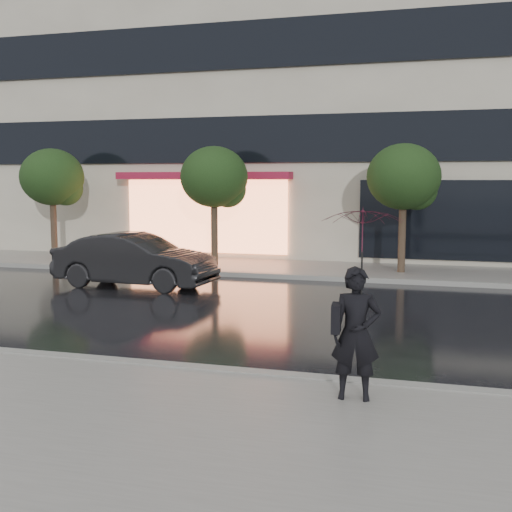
% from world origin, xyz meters
% --- Properties ---
extents(ground, '(120.00, 120.00, 0.00)m').
position_xyz_m(ground, '(0.00, 0.00, 0.00)').
color(ground, black).
rests_on(ground, ground).
extents(sidewalk_near, '(60.00, 4.50, 0.12)m').
position_xyz_m(sidewalk_near, '(0.00, -3.25, 0.06)').
color(sidewalk_near, slate).
rests_on(sidewalk_near, ground).
extents(sidewalk_far, '(60.00, 3.50, 0.12)m').
position_xyz_m(sidewalk_far, '(0.00, 10.25, 0.06)').
color(sidewalk_far, slate).
rests_on(sidewalk_far, ground).
extents(curb_near, '(60.00, 0.25, 0.14)m').
position_xyz_m(curb_near, '(0.00, -1.00, 0.07)').
color(curb_near, gray).
rests_on(curb_near, ground).
extents(curb_far, '(60.00, 0.25, 0.14)m').
position_xyz_m(curb_far, '(0.00, 8.50, 0.07)').
color(curb_far, gray).
rests_on(curb_far, ground).
extents(office_building, '(30.00, 12.76, 18.00)m').
position_xyz_m(office_building, '(-0.00, 17.97, 9.00)').
color(office_building, beige).
rests_on(office_building, ground).
extents(tree_far_west, '(2.20, 2.20, 3.99)m').
position_xyz_m(tree_far_west, '(-8.94, 10.03, 2.92)').
color(tree_far_west, '#33261C').
rests_on(tree_far_west, ground).
extents(tree_mid_west, '(2.20, 2.20, 3.99)m').
position_xyz_m(tree_mid_west, '(-2.94, 10.03, 2.92)').
color(tree_mid_west, '#33261C').
rests_on(tree_mid_west, ground).
extents(tree_mid_east, '(2.20, 2.20, 3.99)m').
position_xyz_m(tree_mid_east, '(3.06, 10.03, 2.92)').
color(tree_mid_east, '#33261C').
rests_on(tree_mid_east, ground).
extents(parked_car, '(4.53, 1.85, 1.46)m').
position_xyz_m(parked_car, '(-3.89, 6.00, 0.73)').
color(parked_car, black).
rests_on(parked_car, ground).
extents(pedestrian_with_umbrella, '(1.10, 1.12, 2.46)m').
position_xyz_m(pedestrian_with_umbrella, '(3.09, -1.73, 1.76)').
color(pedestrian_with_umbrella, black).
rests_on(pedestrian_with_umbrella, sidewalk_near).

